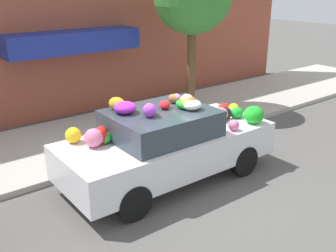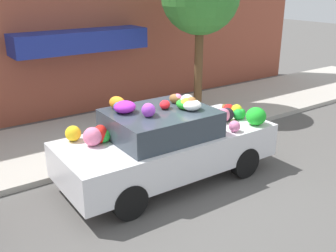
% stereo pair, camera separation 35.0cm
% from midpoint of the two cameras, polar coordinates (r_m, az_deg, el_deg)
% --- Properties ---
extents(ground_plane, '(60.00, 60.00, 0.00)m').
position_cam_midpoint_polar(ground_plane, '(7.91, 1.06, -7.47)').
color(ground_plane, '#565451').
extents(sidewalk_curb, '(24.00, 3.20, 0.12)m').
position_cam_midpoint_polar(sidewalk_curb, '(10.00, -8.06, -1.17)').
color(sidewalk_curb, '#B2ADA3').
rests_on(sidewalk_curb, ground).
extents(building_facade, '(18.00, 1.20, 5.55)m').
position_cam_midpoint_polar(building_facade, '(11.39, -14.00, 14.97)').
color(building_facade, '#9E4C38').
rests_on(building_facade, ground).
extents(fire_hydrant, '(0.20, 0.20, 0.70)m').
position_cam_midpoint_polar(fire_hydrant, '(9.11, -1.38, -0.40)').
color(fire_hydrant, '#B2B2B7').
rests_on(fire_hydrant, sidewalk_curb).
extents(art_car, '(4.23, 1.80, 1.71)m').
position_cam_midpoint_polar(art_car, '(7.53, 1.20, -2.38)').
color(art_car, silver).
rests_on(art_car, ground).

